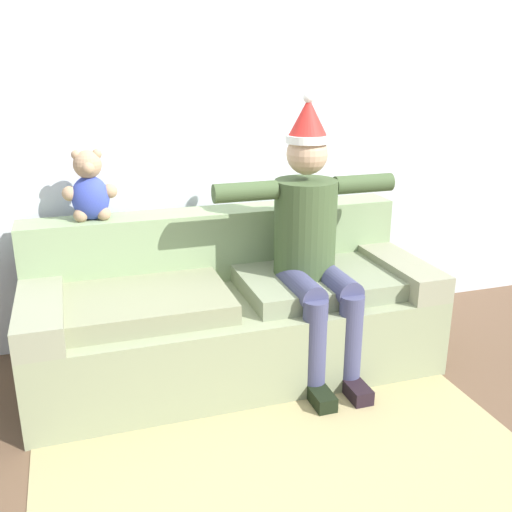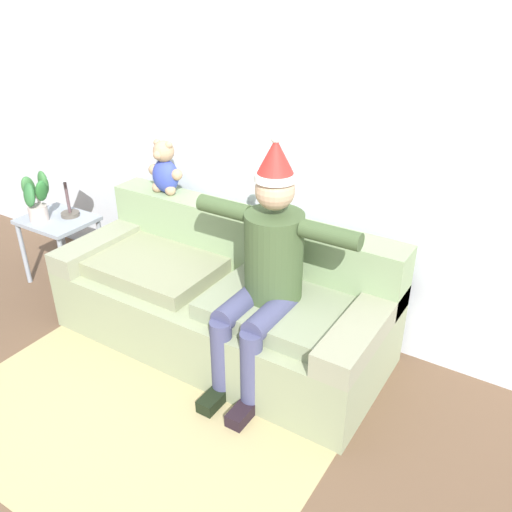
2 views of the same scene
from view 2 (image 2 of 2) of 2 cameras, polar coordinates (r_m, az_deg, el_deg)
name	(u,v)px [view 2 (image 2 of 2)]	position (r m, az deg, el deg)	size (l,w,h in m)	color
ground_plane	(119,432)	(3.16, -14.42, -17.82)	(10.00, 10.00, 0.00)	brown
back_wall	(268,126)	(3.54, 1.28, 13.77)	(7.00, 0.10, 2.70)	silver
couch	(224,298)	(3.53, -3.39, -4.51)	(2.19, 0.92, 0.83)	gray
person_seated	(265,267)	(2.99, 1.00, -1.20)	(1.02, 0.77, 1.51)	#3D512E
teddy_bear	(165,169)	(3.83, -9.74, 9.12)	(0.29, 0.17, 0.38)	#3545A8
side_table	(59,229)	(4.43, -20.34, 2.73)	(0.54, 0.44, 0.55)	#8F97A2
table_lamp	(62,168)	(4.27, -20.04, 8.81)	(0.24, 0.24, 0.50)	#514A41
potted_plant	(37,198)	(4.33, -22.43, 5.80)	(0.25, 0.24, 0.38)	#C1AEA5
candle_tall	(38,196)	(4.44, -22.30, 5.96)	(0.04, 0.04, 0.25)	beige
area_rug	(113,438)	(3.13, -15.08, -18.27)	(2.14, 1.14, 0.01)	tan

